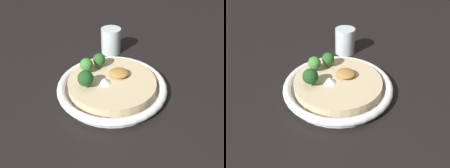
% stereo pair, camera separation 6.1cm
% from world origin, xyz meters
% --- Properties ---
extents(ground_plane, '(6.00, 6.00, 0.00)m').
position_xyz_m(ground_plane, '(0.00, 0.00, 0.00)').
color(ground_plane, black).
extents(risotto_bowl, '(0.31, 0.31, 0.04)m').
position_xyz_m(risotto_bowl, '(0.00, 0.00, 0.02)').
color(risotto_bowl, white).
rests_on(risotto_bowl, ground_plane).
extents(cheese_sprinkle, '(0.04, 0.04, 0.02)m').
position_xyz_m(cheese_sprinkle, '(0.02, 0.02, 0.05)').
color(cheese_sprinkle, white).
rests_on(cheese_sprinkle, risotto_bowl).
extents(crispy_onion_garnish, '(0.06, 0.05, 0.02)m').
position_xyz_m(crispy_onion_garnish, '(-0.02, -0.02, 0.05)').
color(crispy_onion_garnish, '#A37538').
rests_on(crispy_onion_garnish, risotto_bowl).
extents(broccoli_front, '(0.04, 0.04, 0.04)m').
position_xyz_m(broccoli_front, '(0.04, -0.06, 0.06)').
color(broccoli_front, '#668E47').
rests_on(broccoli_front, risotto_bowl).
extents(broccoli_front_right, '(0.04, 0.04, 0.05)m').
position_xyz_m(broccoli_front_right, '(0.07, -0.03, 0.07)').
color(broccoli_front_right, '#668E47').
rests_on(broccoli_front_right, risotto_bowl).
extents(broccoli_right, '(0.04, 0.04, 0.05)m').
position_xyz_m(broccoli_right, '(0.07, 0.04, 0.07)').
color(broccoli_right, '#759E4C').
rests_on(broccoli_right, risotto_bowl).
extents(drinking_glass, '(0.07, 0.07, 0.09)m').
position_xyz_m(drinking_glass, '(0.01, -0.23, 0.05)').
color(drinking_glass, silver).
rests_on(drinking_glass, ground_plane).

